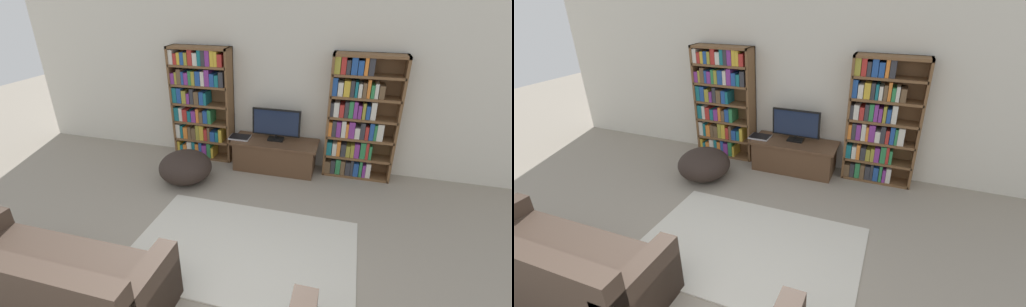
% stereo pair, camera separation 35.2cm
% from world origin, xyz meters
% --- Properties ---
extents(wall_back, '(8.80, 0.06, 2.60)m').
position_xyz_m(wall_back, '(0.00, 4.23, 1.30)').
color(wall_back, silver).
rests_on(wall_back, ground_plane).
extents(bookshelf_left, '(0.98, 0.30, 1.81)m').
position_xyz_m(bookshelf_left, '(-1.23, 4.04, 0.93)').
color(bookshelf_left, brown).
rests_on(bookshelf_left, ground_plane).
extents(bookshelf_right, '(0.98, 0.30, 1.81)m').
position_xyz_m(bookshelf_right, '(1.22, 4.05, 0.89)').
color(bookshelf_right, brown).
rests_on(bookshelf_right, ground_plane).
extents(tv_stand, '(1.31, 0.54, 0.47)m').
position_xyz_m(tv_stand, '(0.05, 3.90, 0.24)').
color(tv_stand, brown).
rests_on(tv_stand, ground_plane).
extents(television, '(0.74, 0.16, 0.49)m').
position_xyz_m(television, '(0.05, 3.94, 0.74)').
color(television, black).
rests_on(television, tv_stand).
extents(laptop, '(0.32, 0.24, 0.03)m').
position_xyz_m(laptop, '(-0.51, 3.87, 0.49)').
color(laptop, '#B7B7BC').
rests_on(laptop, tv_stand).
extents(area_rug, '(2.40, 1.58, 0.02)m').
position_xyz_m(area_rug, '(0.14, 1.96, 0.01)').
color(area_rug, beige).
rests_on(area_rug, ground_plane).
extents(couch_left_sectional, '(2.03, 0.82, 0.78)m').
position_xyz_m(couch_left_sectional, '(-1.23, 0.79, 0.28)').
color(couch_left_sectional, '#423328').
rests_on(couch_left_sectional, ground_plane).
extents(beanbag_ottoman, '(0.77, 0.77, 0.46)m').
position_xyz_m(beanbag_ottoman, '(-1.12, 3.16, 0.23)').
color(beanbag_ottoman, '#2D231E').
rests_on(beanbag_ottoman, ground_plane).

